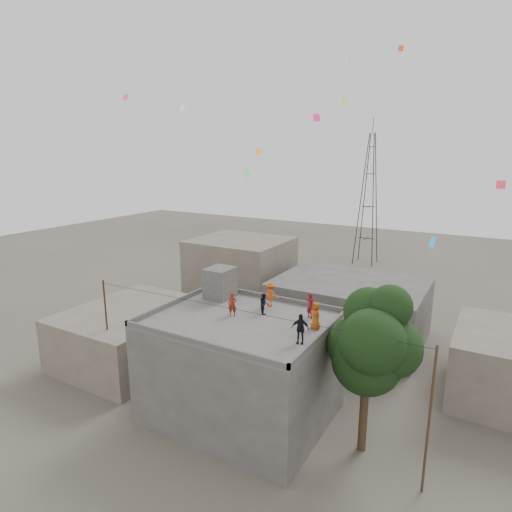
{
  "coord_description": "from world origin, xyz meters",
  "views": [
    {
      "loc": [
        12.19,
        -19.39,
        15.35
      ],
      "look_at": [
        0.16,
        1.48,
        9.54
      ],
      "focal_mm": 30.0,
      "sensor_mm": 36.0,
      "label": 1
    }
  ],
  "objects": [
    {
      "name": "person_dark_child",
      "position": [
        0.69,
        1.5,
        6.72
      ],
      "size": [
        0.76,
        0.76,
        1.24
      ],
      "primitive_type": "imported",
      "rotation": [
        0.0,
        0.0,
        2.32
      ],
      "color": "black",
      "rests_on": "main_building"
    },
    {
      "name": "person_orange_child",
      "position": [
        4.19,
        0.88,
        6.86
      ],
      "size": [
        0.89,
        0.79,
        1.53
      ],
      "primitive_type": "imported",
      "rotation": [
        0.0,
        0.0,
        -0.52
      ],
      "color": "#B34D14",
      "rests_on": "main_building"
    },
    {
      "name": "ground",
      "position": [
        0.0,
        0.0,
        0.0
      ],
      "size": [
        140.0,
        140.0,
        0.0
      ],
      "primitive_type": "plane",
      "color": "#4A453D",
      "rests_on": "ground"
    },
    {
      "name": "kites",
      "position": [
        0.29,
        7.92,
        16.53
      ],
      "size": [
        23.08,
        15.45,
        12.96
      ],
      "color": "orange",
      "rests_on": "ground"
    },
    {
      "name": "parapet",
      "position": [
        0.0,
        0.0,
        6.25
      ],
      "size": [
        10.0,
        8.0,
        0.3
      ],
      "color": "#4A4745",
      "rests_on": "main_building"
    },
    {
      "name": "utility_line",
      "position": [
        0.5,
        -1.25,
        3.83
      ],
      "size": [
        20.12,
        0.62,
        7.4
      ],
      "color": "black",
      "rests_on": "ground"
    },
    {
      "name": "stair_head_box",
      "position": [
        -3.2,
        2.6,
        7.1
      ],
      "size": [
        1.6,
        1.8,
        2.0
      ],
      "primitive_type": "cube",
      "color": "#4A4745",
      "rests_on": "main_building"
    },
    {
      "name": "neighbor_west",
      "position": [
        -11.0,
        2.0,
        2.0
      ],
      "size": [
        8.0,
        10.0,
        4.0
      ],
      "primitive_type": "cube",
      "color": "#62594D",
      "rests_on": "ground"
    },
    {
      "name": "tree",
      "position": [
        7.37,
        0.6,
        6.1
      ],
      "size": [
        4.9,
        4.6,
        9.1
      ],
      "color": "black",
      "rests_on": "ground"
    },
    {
      "name": "transmission_tower",
      "position": [
        -4.0,
        40.0,
        9.07
      ],
      "size": [
        2.97,
        2.97,
        20.01
      ],
      "color": "black",
      "rests_on": "ground"
    },
    {
      "name": "person_red_adult",
      "position": [
        3.35,
        2.2,
        6.86
      ],
      "size": [
        0.65,
        0.55,
        1.51
      ],
      "primitive_type": "imported",
      "rotation": [
        0.0,
        0.0,
        2.73
      ],
      "color": "maroon",
      "rests_on": "main_building"
    },
    {
      "name": "neighbor_northwest",
      "position": [
        -10.0,
        16.0,
        3.5
      ],
      "size": [
        9.0,
        8.0,
        7.0
      ],
      "primitive_type": "cube",
      "color": "#62594D",
      "rests_on": "ground"
    },
    {
      "name": "person_red_child",
      "position": [
        -0.72,
        0.26,
        6.79
      ],
      "size": [
        0.59,
        0.51,
        1.38
      ],
      "primitive_type": "imported",
      "rotation": [
        0.0,
        0.0,
        0.42
      ],
      "color": "maroon",
      "rests_on": "main_building"
    },
    {
      "name": "main_building",
      "position": [
        0.0,
        0.0,
        3.05
      ],
      "size": [
        10.0,
        8.0,
        6.1
      ],
      "color": "#4A4745",
      "rests_on": "ground"
    },
    {
      "name": "neighbor_north",
      "position": [
        2.0,
        14.0,
        2.5
      ],
      "size": [
        12.0,
        9.0,
        5.0
      ],
      "primitive_type": "cube",
      "color": "#4A4745",
      "rests_on": "ground"
    },
    {
      "name": "person_orange_adult",
      "position": [
        0.43,
        2.79,
        6.86
      ],
      "size": [
        1.0,
        0.6,
        1.52
      ],
      "primitive_type": "imported",
      "rotation": [
        0.0,
        0.0,
        -3.11
      ],
      "color": "#CC4A17",
      "rests_on": "main_building"
    },
    {
      "name": "person_dark_adult",
      "position": [
        4.22,
        -1.17,
        6.87
      ],
      "size": [
        0.97,
        0.62,
        1.54
      ],
      "primitive_type": "imported",
      "rotation": [
        0.0,
        0.0,
        0.29
      ],
      "color": "black",
      "rests_on": "main_building"
    }
  ]
}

